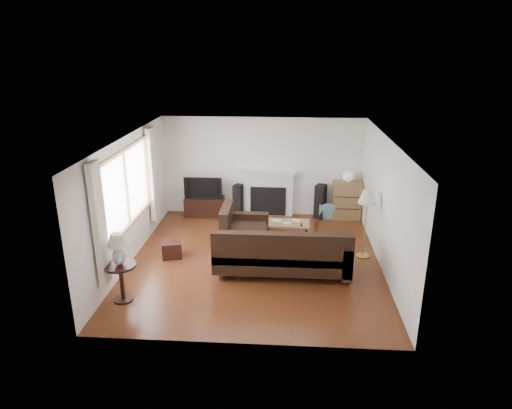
# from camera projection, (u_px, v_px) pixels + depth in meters

# --- Properties ---
(room) EXTENTS (5.10, 5.60, 2.54)m
(room) POSITION_uv_depth(u_px,v_px,m) (255.00, 202.00, 8.87)
(room) COLOR #582A13
(room) RESTS_ON ground
(window) EXTENTS (0.12, 2.74, 1.54)m
(window) POSITION_uv_depth(u_px,v_px,m) (127.00, 188.00, 8.74)
(window) COLOR brown
(window) RESTS_ON room
(curtain_near) EXTENTS (0.10, 0.35, 2.10)m
(curtain_near) POSITION_uv_depth(u_px,v_px,m) (99.00, 225.00, 7.36)
(curtain_near) COLOR silver
(curtain_near) RESTS_ON room
(curtain_far) EXTENTS (0.10, 0.35, 2.10)m
(curtain_far) POSITION_uv_depth(u_px,v_px,m) (153.00, 174.00, 10.22)
(curtain_far) COLOR silver
(curtain_far) RESTS_ON room
(fireplace) EXTENTS (1.40, 0.26, 1.15)m
(fireplace) POSITION_uv_depth(u_px,v_px,m) (268.00, 194.00, 11.57)
(fireplace) COLOR white
(fireplace) RESTS_ON room
(tv_stand) EXTENTS (0.98, 0.44, 0.49)m
(tv_stand) POSITION_uv_depth(u_px,v_px,m) (205.00, 206.00, 11.65)
(tv_stand) COLOR black
(tv_stand) RESTS_ON ground
(television) EXTENTS (0.95, 0.12, 0.55)m
(television) POSITION_uv_depth(u_px,v_px,m) (204.00, 187.00, 11.48)
(television) COLOR black
(television) RESTS_ON tv_stand
(speaker_left) EXTENTS (0.30, 0.33, 0.82)m
(speaker_left) POSITION_uv_depth(u_px,v_px,m) (239.00, 200.00, 11.59)
(speaker_left) COLOR black
(speaker_left) RESTS_ON ground
(speaker_right) EXTENTS (0.33, 0.36, 0.86)m
(speaker_right) POSITION_uv_depth(u_px,v_px,m) (320.00, 201.00, 11.44)
(speaker_right) COLOR black
(speaker_right) RESTS_ON ground
(bookshelf) EXTENTS (0.70, 0.33, 0.97)m
(bookshelf) POSITION_uv_depth(u_px,v_px,m) (347.00, 200.00, 11.37)
(bookshelf) COLOR olive
(bookshelf) RESTS_ON ground
(globe_lamp) EXTENTS (0.27, 0.27, 0.27)m
(globe_lamp) POSITION_uv_depth(u_px,v_px,m) (348.00, 176.00, 11.17)
(globe_lamp) COLOR white
(globe_lamp) RESTS_ON bookshelf
(sectional_sofa) EXTENTS (2.78, 2.03, 0.90)m
(sectional_sofa) POSITION_uv_depth(u_px,v_px,m) (282.00, 251.00, 8.67)
(sectional_sofa) COLOR black
(sectional_sofa) RESTS_ON ground
(coffee_table) EXTENTS (1.03, 0.58, 0.39)m
(coffee_table) POSITION_uv_depth(u_px,v_px,m) (287.00, 230.00, 10.27)
(coffee_table) COLOR #9A7149
(coffee_table) RESTS_ON ground
(footstool) EXTENTS (0.49, 0.49, 0.34)m
(footstool) POSITION_uv_depth(u_px,v_px,m) (172.00, 249.00, 9.41)
(footstool) COLOR black
(footstool) RESTS_ON ground
(floor_lamp) EXTENTS (0.43, 0.43, 1.44)m
(floor_lamp) POSITION_uv_depth(u_px,v_px,m) (365.00, 224.00, 9.22)
(floor_lamp) COLOR #A78D3A
(floor_lamp) RESTS_ON ground
(side_table) EXTENTS (0.54, 0.54, 0.68)m
(side_table) POSITION_uv_depth(u_px,v_px,m) (122.00, 282.00, 7.73)
(side_table) COLOR black
(side_table) RESTS_ON ground
(table_lamp) EXTENTS (0.34, 0.34, 0.55)m
(table_lamp) POSITION_uv_depth(u_px,v_px,m) (118.00, 249.00, 7.53)
(table_lamp) COLOR silver
(table_lamp) RESTS_ON side_table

